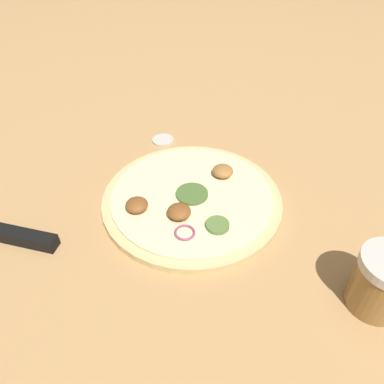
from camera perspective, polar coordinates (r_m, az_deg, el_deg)
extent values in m
plane|color=tan|center=(0.56, 0.00, -1.57)|extent=(3.00, 3.00, 0.00)
cylinder|color=#D6B77A|center=(0.56, 0.00, -1.17)|extent=(0.27, 0.27, 0.01)
cylinder|color=beige|center=(0.56, 0.00, -0.62)|extent=(0.24, 0.24, 0.00)
cylinder|color=#47662D|center=(0.56, -0.30, 0.09)|extent=(0.05, 0.05, 0.00)
cylinder|color=#567538|center=(0.51, 3.91, -5.06)|extent=(0.03, 0.03, 0.01)
ellipsoid|color=brown|center=(0.52, -2.00, -3.00)|extent=(0.03, 0.03, 0.02)
ellipsoid|color=#996633|center=(0.59, 4.71, 3.20)|extent=(0.03, 0.03, 0.02)
torus|color=#934266|center=(0.50, -1.11, -6.20)|extent=(0.03, 0.03, 0.00)
ellipsoid|color=brown|center=(0.53, -8.41, -1.96)|extent=(0.03, 0.03, 0.02)
cube|color=black|center=(0.55, -24.56, -6.25)|extent=(0.03, 0.10, 0.02)
cylinder|color=olive|center=(0.48, 26.76, -12.63)|extent=(0.06, 0.06, 0.06)
cylinder|color=beige|center=(0.70, -4.45, 8.02)|extent=(0.04, 0.04, 0.01)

